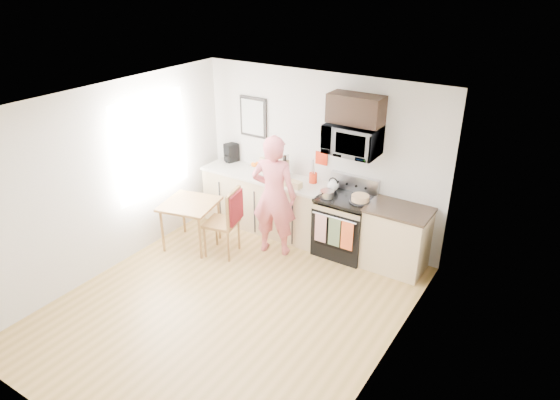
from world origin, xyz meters
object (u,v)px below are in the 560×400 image
Objects in this scene: cake at (360,199)px; chair at (230,214)px; range at (344,227)px; microwave at (353,140)px; dining_table at (190,208)px; person at (274,196)px.

chair is at bearing -150.24° from cake.
cake is at bearing -10.71° from range.
range is 1.53× the size of microwave.
dining_table is (-2.07, -1.06, 0.20)m from range.
person is 1.32m from dining_table.
microwave is 0.84m from cake.
dining_table is (-2.07, -1.16, -1.12)m from microwave.
chair is (0.70, 0.09, 0.05)m from dining_table.
cake is (2.31, 1.01, 0.34)m from dining_table.
dining_table is 0.76× the size of chair.
microwave is at bearing 148.17° from cake.
range is 0.59m from cake.
microwave is 1.38m from person.
cake is (0.24, -0.15, -0.79)m from microwave.
chair is at bearing 7.38° from dining_table.
person reaches higher than cake.
microwave reaches higher than range.
microwave reaches higher than cake.
chair reaches higher than cake.
dining_table is at bearing 9.31° from person.
person is (-0.90, -0.53, 0.48)m from range.
cake reaches higher than dining_table.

